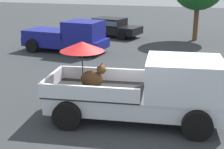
{
  "coord_description": "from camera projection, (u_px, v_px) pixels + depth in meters",
  "views": [
    {
      "loc": [
        2.11,
        -8.48,
        4.04
      ],
      "look_at": [
        -0.91,
        0.71,
        1.1
      ],
      "focal_mm": 50.86,
      "sensor_mm": 36.0,
      "label": 1
    }
  ],
  "objects": [
    {
      "name": "pickup_truck_main",
      "position": [
        148.0,
        89.0,
        9.17
      ],
      "size": [
        5.27,
        2.84,
        2.26
      ],
      "rotation": [
        0.0,
        0.0,
        0.15
      ],
      "color": "black",
      "rests_on": "ground"
    },
    {
      "name": "parked_sedan_near",
      "position": [
        110.0,
        26.0,
        22.76
      ],
      "size": [
        4.57,
        2.62,
        1.33
      ],
      "rotation": [
        0.0,
        0.0,
        -0.2
      ],
      "color": "black",
      "rests_on": "ground"
    },
    {
      "name": "ground_plane",
      "position": [
        133.0,
        119.0,
        9.51
      ],
      "size": [
        80.0,
        80.0,
        0.0
      ],
      "primitive_type": "plane",
      "color": "#2D3033"
    },
    {
      "name": "pickup_truck_red",
      "position": [
        68.0,
        37.0,
        17.96
      ],
      "size": [
        4.92,
        2.44,
        1.8
      ],
      "rotation": [
        0.0,
        0.0,
        -0.07
      ],
      "color": "black",
      "rests_on": "ground"
    }
  ]
}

